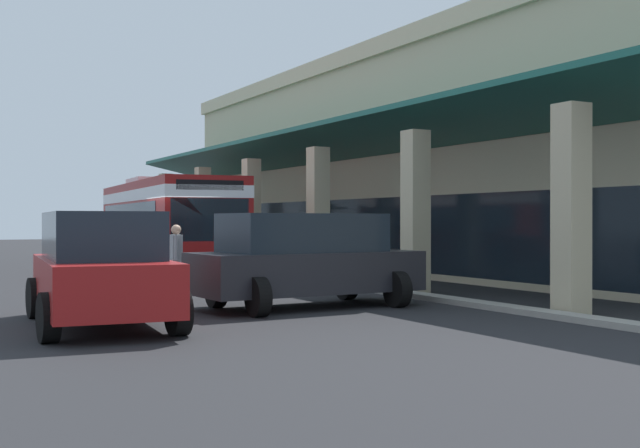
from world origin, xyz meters
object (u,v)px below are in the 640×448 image
parked_suv_charcoal (305,259)px  pedestrian (176,257)px  transit_bus (166,220)px  potted_palm (227,250)px  parked_suv_red (101,267)px

parked_suv_charcoal → pedestrian: size_ratio=2.83×
transit_bus → pedestrian: 9.05m
transit_bus → potted_palm: size_ratio=4.42×
parked_suv_red → pedestrian: size_ratio=2.87×
parked_suv_charcoal → potted_palm: (-15.94, 4.54, -0.39)m
transit_bus → parked_suv_charcoal: 11.72m
parked_suv_red → potted_palm: 19.12m
parked_suv_red → potted_palm: bearing=152.0°
parked_suv_charcoal → parked_suv_red: same height
transit_bus → pedestrian: bearing=-15.7°
transit_bus → pedestrian: transit_bus is taller
parked_suv_charcoal → parked_suv_red: 4.54m
parked_suv_charcoal → pedestrian: bearing=-148.6°
transit_bus → parked_suv_charcoal: (11.67, -0.61, -0.84)m
pedestrian → potted_palm: (-12.94, 6.37, -0.36)m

